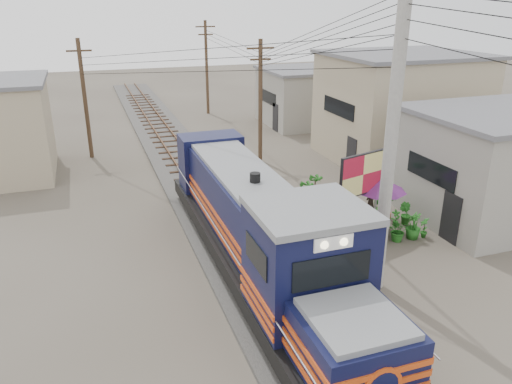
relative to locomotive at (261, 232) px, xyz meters
name	(u,v)px	position (x,y,z in m)	size (l,w,h in m)	color
ground	(274,297)	(0.00, -1.29, -1.74)	(120.00, 120.00, 0.00)	#473F35
ballast	(202,191)	(0.00, 8.71, -1.66)	(3.60, 70.00, 0.16)	#595651
track	(202,187)	(0.00, 8.71, -1.48)	(1.15, 70.00, 0.12)	#51331E
locomotive	(261,232)	(0.00, 0.00, 0.00)	(2.95, 16.05, 3.98)	black
utility_pole_main	(391,142)	(3.50, -1.79, 3.26)	(0.40, 0.40, 10.00)	#9E9B93
wooden_pole_mid	(260,99)	(4.50, 12.71, 1.94)	(1.60, 0.24, 7.00)	#4C3826
wooden_pole_far	(207,66)	(4.80, 26.71, 2.20)	(1.60, 0.24, 7.50)	#4C3826
wooden_pole_left	(85,97)	(-5.00, 16.71, 1.94)	(1.60, 0.24, 7.00)	#4C3826
power_lines	(200,36)	(-0.14, 7.20, 5.83)	(9.65, 19.00, 3.30)	black
shophouse_front	(499,165)	(11.50, 1.71, 0.62)	(7.35, 6.30, 4.70)	gray
shophouse_mid	(399,107)	(12.50, 10.71, 1.37)	(8.40, 7.35, 6.20)	tan
shophouse_back	(305,96)	(11.00, 20.71, 0.37)	(6.30, 6.30, 4.20)	gray
billboard	(362,177)	(4.73, 1.63, 0.89)	(2.24, 0.77, 3.55)	#99999E
market_umbrella	(381,185)	(5.79, 1.92, 0.32)	(2.23, 2.23, 2.33)	black
vendor	(370,202)	(6.23, 3.21, -1.00)	(0.54, 0.35, 1.47)	black
plant_nursery	(382,222)	(5.93, 1.78, -1.26)	(3.28, 3.13, 1.11)	#20621C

